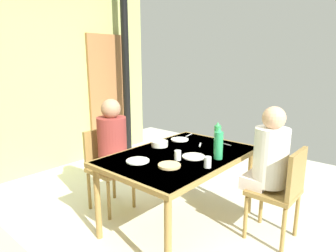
{
  "coord_description": "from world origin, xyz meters",
  "views": [
    {
      "loc": [
        -1.77,
        -1.66,
        1.62
      ],
      "look_at": [
        0.29,
        0.12,
        0.98
      ],
      "focal_mm": 31.21,
      "sensor_mm": 36.0,
      "label": 1
    }
  ],
  "objects_px": {
    "chair_far_diner": "(106,164)",
    "person_far_diner": "(113,141)",
    "person_near_diner": "(269,155)",
    "water_bottle_green_far": "(217,139)",
    "water_bottle_green_near": "(219,144)",
    "serving_bowl_center": "(160,144)",
    "chair_near_diner": "(282,189)",
    "dining_table": "(180,161)"
  },
  "relations": [
    {
      "from": "chair_far_diner",
      "to": "person_far_diner",
      "type": "height_order",
      "value": "person_far_diner"
    },
    {
      "from": "person_near_diner",
      "to": "water_bottle_green_far",
      "type": "relative_size",
      "value": 2.49
    },
    {
      "from": "water_bottle_green_near",
      "to": "serving_bowl_center",
      "type": "height_order",
      "value": "water_bottle_green_near"
    },
    {
      "from": "chair_near_diner",
      "to": "water_bottle_green_near",
      "type": "bearing_deg",
      "value": 117.56
    },
    {
      "from": "dining_table",
      "to": "serving_bowl_center",
      "type": "height_order",
      "value": "serving_bowl_center"
    },
    {
      "from": "person_far_diner",
      "to": "serving_bowl_center",
      "type": "bearing_deg",
      "value": 127.0
    },
    {
      "from": "person_near_diner",
      "to": "water_bottle_green_near",
      "type": "height_order",
      "value": "person_near_diner"
    },
    {
      "from": "chair_far_diner",
      "to": "water_bottle_green_near",
      "type": "xyz_separation_m",
      "value": [
        0.35,
        -1.18,
        0.37
      ]
    },
    {
      "from": "chair_far_diner",
      "to": "water_bottle_green_far",
      "type": "distance_m",
      "value": 1.25
    },
    {
      "from": "serving_bowl_center",
      "to": "chair_far_diner",
      "type": "bearing_deg",
      "value": 119.15
    },
    {
      "from": "dining_table",
      "to": "chair_far_diner",
      "type": "bearing_deg",
      "value": 105.37
    },
    {
      "from": "chair_near_diner",
      "to": "person_far_diner",
      "type": "distance_m",
      "value": 1.69
    },
    {
      "from": "chair_far_diner",
      "to": "person_far_diner",
      "type": "relative_size",
      "value": 1.13
    },
    {
      "from": "person_far_diner",
      "to": "dining_table",
      "type": "bearing_deg",
      "value": 108.17
    },
    {
      "from": "water_bottle_green_far",
      "to": "serving_bowl_center",
      "type": "relative_size",
      "value": 1.82
    },
    {
      "from": "person_near_diner",
      "to": "serving_bowl_center",
      "type": "xyz_separation_m",
      "value": [
        -0.32,
        1.02,
        -0.02
      ]
    },
    {
      "from": "dining_table",
      "to": "serving_bowl_center",
      "type": "bearing_deg",
      "value": 78.99
    },
    {
      "from": "person_far_diner",
      "to": "water_bottle_green_near",
      "type": "relative_size",
      "value": 2.71
    },
    {
      "from": "person_near_diner",
      "to": "water_bottle_green_far",
      "type": "distance_m",
      "value": 0.48
    },
    {
      "from": "chair_far_diner",
      "to": "person_far_diner",
      "type": "xyz_separation_m",
      "value": [
        -0.0,
        -0.14,
        0.28
      ]
    },
    {
      "from": "person_near_diner",
      "to": "serving_bowl_center",
      "type": "distance_m",
      "value": 1.07
    },
    {
      "from": "chair_far_diner",
      "to": "water_bottle_green_near",
      "type": "bearing_deg",
      "value": 106.72
    },
    {
      "from": "person_far_diner",
      "to": "serving_bowl_center",
      "type": "height_order",
      "value": "person_far_diner"
    },
    {
      "from": "dining_table",
      "to": "water_bottle_green_far",
      "type": "height_order",
      "value": "water_bottle_green_far"
    },
    {
      "from": "chair_far_diner",
      "to": "serving_bowl_center",
      "type": "distance_m",
      "value": 0.66
    },
    {
      "from": "chair_near_diner",
      "to": "water_bottle_green_far",
      "type": "distance_m",
      "value": 0.71
    },
    {
      "from": "chair_far_diner",
      "to": "dining_table",
      "type": "bearing_deg",
      "value": 105.37
    },
    {
      "from": "chair_near_diner",
      "to": "chair_far_diner",
      "type": "bearing_deg",
      "value": 110.12
    },
    {
      "from": "person_far_diner",
      "to": "serving_bowl_center",
      "type": "relative_size",
      "value": 4.53
    },
    {
      "from": "water_bottle_green_near",
      "to": "water_bottle_green_far",
      "type": "height_order",
      "value": "water_bottle_green_far"
    },
    {
      "from": "water_bottle_green_near",
      "to": "water_bottle_green_far",
      "type": "relative_size",
      "value": 0.92
    },
    {
      "from": "person_far_diner",
      "to": "water_bottle_green_far",
      "type": "xyz_separation_m",
      "value": [
        0.47,
        -0.96,
        0.1
      ]
    },
    {
      "from": "water_bottle_green_far",
      "to": "person_near_diner",
      "type": "bearing_deg",
      "value": -71.39
    },
    {
      "from": "person_near_diner",
      "to": "person_far_diner",
      "type": "height_order",
      "value": "same"
    },
    {
      "from": "water_bottle_green_near",
      "to": "person_near_diner",
      "type": "bearing_deg",
      "value": -54.34
    },
    {
      "from": "chair_far_diner",
      "to": "water_bottle_green_near",
      "type": "height_order",
      "value": "water_bottle_green_near"
    },
    {
      "from": "dining_table",
      "to": "water_bottle_green_far",
      "type": "relative_size",
      "value": 4.72
    },
    {
      "from": "chair_near_diner",
      "to": "person_near_diner",
      "type": "height_order",
      "value": "person_near_diner"
    },
    {
      "from": "chair_far_diner",
      "to": "serving_bowl_center",
      "type": "bearing_deg",
      "value": 119.15
    },
    {
      "from": "dining_table",
      "to": "person_far_diner",
      "type": "bearing_deg",
      "value": 108.17
    },
    {
      "from": "person_near_diner",
      "to": "water_bottle_green_near",
      "type": "relative_size",
      "value": 2.71
    },
    {
      "from": "person_far_diner",
      "to": "water_bottle_green_far",
      "type": "bearing_deg",
      "value": 115.81
    }
  ]
}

